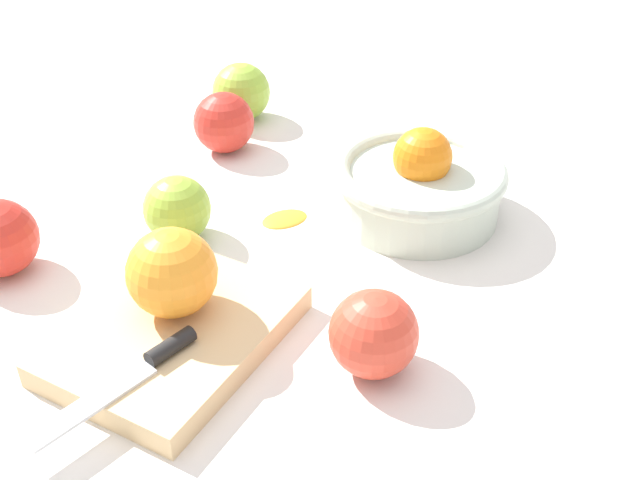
% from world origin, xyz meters
% --- Properties ---
extents(ground_plane, '(2.40, 2.40, 0.00)m').
position_xyz_m(ground_plane, '(0.00, 0.00, 0.00)').
color(ground_plane, silver).
extents(bowl, '(0.19, 0.19, 0.10)m').
position_xyz_m(bowl, '(-0.16, 0.10, 0.04)').
color(bowl, beige).
rests_on(bowl, ground_plane).
extents(cutting_board, '(0.22, 0.18, 0.02)m').
position_xyz_m(cutting_board, '(0.15, 0.03, 0.01)').
color(cutting_board, '#DBB77F').
rests_on(cutting_board, ground_plane).
extents(orange_on_board, '(0.08, 0.08, 0.08)m').
position_xyz_m(orange_on_board, '(0.13, 0.02, 0.06)').
color(orange_on_board, orange).
rests_on(orange_on_board, cutting_board).
extents(knife, '(0.16, 0.03, 0.01)m').
position_xyz_m(knife, '(0.21, 0.05, 0.03)').
color(knife, silver).
rests_on(knife, cutting_board).
extents(apple_front_left, '(0.08, 0.08, 0.08)m').
position_xyz_m(apple_front_left, '(-0.23, -0.21, 0.04)').
color(apple_front_left, '#8EB738').
rests_on(apple_front_left, ground_plane).
extents(apple_back_right, '(0.08, 0.08, 0.08)m').
position_xyz_m(apple_back_right, '(0.08, 0.19, 0.04)').
color(apple_back_right, '#D6422D').
rests_on(apple_back_right, ground_plane).
extents(apple_front_left_2, '(0.08, 0.08, 0.08)m').
position_xyz_m(apple_front_left_2, '(-0.15, -0.17, 0.04)').
color(apple_front_left_2, red).
rests_on(apple_front_left_2, ground_plane).
extents(apple_front_center, '(0.07, 0.07, 0.07)m').
position_xyz_m(apple_front_center, '(0.03, -0.08, 0.04)').
color(apple_front_center, '#8EB738').
rests_on(apple_front_center, ground_plane).
extents(citrus_peel, '(0.06, 0.05, 0.01)m').
position_xyz_m(citrus_peel, '(-0.06, -0.01, 0.00)').
color(citrus_peel, orange).
rests_on(citrus_peel, ground_plane).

